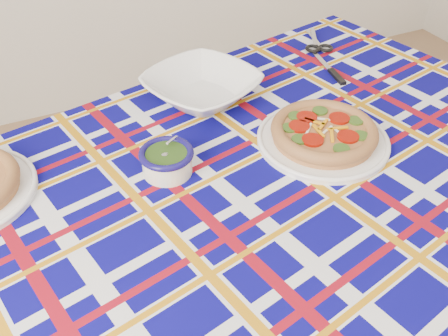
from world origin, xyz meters
name	(u,v)px	position (x,y,z in m)	size (l,w,h in m)	color
dining_table	(255,201)	(-0.22, 0.34, 0.66)	(1.75, 1.31, 0.73)	brown
tablecloth	(256,193)	(-0.22, 0.34, 0.69)	(1.60, 1.01, 0.10)	#080565
main_focaccia_plate	(324,132)	(-0.02, 0.38, 0.77)	(0.32, 0.32, 0.06)	#AD6D3D
pesto_bowl	(167,159)	(-0.39, 0.43, 0.78)	(0.12, 0.12, 0.07)	#1B350E
serving_bowl	(202,87)	(-0.20, 0.68, 0.78)	(0.28, 0.28, 0.07)	white
table_knife	(323,61)	(0.20, 0.71, 0.75)	(0.22, 0.02, 0.01)	silver
kitchen_scissors	(314,38)	(0.26, 0.86, 0.75)	(0.19, 0.09, 0.02)	silver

